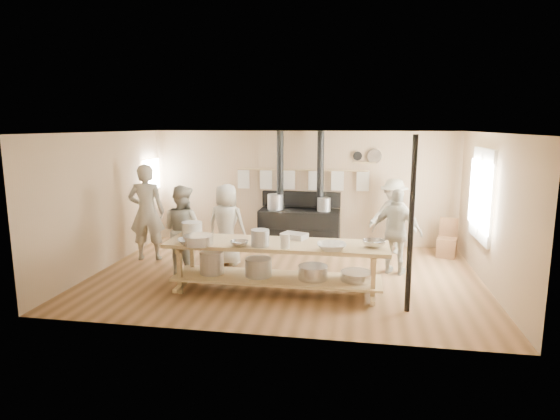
{
  "coord_description": "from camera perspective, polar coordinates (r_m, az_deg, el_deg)",
  "views": [
    {
      "loc": [
        1.28,
        -8.15,
        2.72
      ],
      "look_at": [
        -0.13,
        0.2,
        1.19
      ],
      "focal_mm": 30.0,
      "sensor_mm": 36.0,
      "label": 1
    }
  ],
  "objects": [
    {
      "name": "bowl_steel_a",
      "position": [
        7.38,
        -4.97,
        -4.1
      ],
      "size": [
        0.4,
        0.4,
        0.09
      ],
      "primitive_type": "imported",
      "rotation": [
        0.0,
        0.0,
        0.73
      ],
      "color": "silver",
      "rests_on": "prep_table"
    },
    {
      "name": "deep_bowl_enamel",
      "position": [
        8.28,
        -10.67,
        -2.19
      ],
      "size": [
        0.45,
        0.45,
        0.22
      ],
      "primitive_type": "cylinder",
      "rotation": [
        0.0,
        0.0,
        0.34
      ],
      "color": "white",
      "rests_on": "prep_table"
    },
    {
      "name": "cook_far_left",
      "position": [
        9.86,
        -15.94,
        -0.27
      ],
      "size": [
        0.8,
        0.61,
        1.97
      ],
      "primitive_type": "imported",
      "rotation": [
        0.0,
        0.0,
        3.35
      ],
      "color": "beige",
      "rests_on": "ground"
    },
    {
      "name": "stove",
      "position": [
        10.58,
        2.36,
        -1.74
      ],
      "size": [
        1.9,
        0.75,
        2.6
      ],
      "color": "black",
      "rests_on": "ground"
    },
    {
      "name": "roasting_pan",
      "position": [
        7.86,
        1.76,
        -3.16
      ],
      "size": [
        0.48,
        0.4,
        0.09
      ],
      "primitive_type": "cube",
      "rotation": [
        0.0,
        0.0,
        -0.37
      ],
      "color": "#B2B2B7",
      "rests_on": "prep_table"
    },
    {
      "name": "cook_right",
      "position": [
        8.85,
        14.05,
        -2.61
      ],
      "size": [
        1.01,
        0.68,
        1.59
      ],
      "primitive_type": "imported",
      "rotation": [
        0.0,
        0.0,
        2.8
      ],
      "color": "beige",
      "rests_on": "ground"
    },
    {
      "name": "window_right",
      "position": [
        9.1,
        23.4,
        1.72
      ],
      "size": [
        0.09,
        1.5,
        1.65
      ],
      "color": "beige",
      "rests_on": "ground"
    },
    {
      "name": "bowl_steel_b",
      "position": [
        7.45,
        11.37,
        -4.04
      ],
      "size": [
        0.39,
        0.39,
        0.11
      ],
      "primitive_type": "imported",
      "rotation": [
        0.0,
        0.0,
        3.25
      ],
      "color": "silver",
      "rests_on": "prep_table"
    },
    {
      "name": "bowl_white_a",
      "position": [
        7.63,
        -11.05,
        -3.78
      ],
      "size": [
        0.48,
        0.48,
        0.09
      ],
      "primitive_type": "imported",
      "rotation": [
        0.0,
        0.0,
        0.43
      ],
      "color": "white",
      "rests_on": "prep_table"
    },
    {
      "name": "back_wall_shelf",
      "position": [
        10.61,
        10.6,
        6.23
      ],
      "size": [
        0.63,
        0.14,
        0.32
      ],
      "color": "tan",
      "rests_on": "ground"
    },
    {
      "name": "pitcher",
      "position": [
        7.22,
        0.61,
        -3.8
      ],
      "size": [
        0.19,
        0.19,
        0.23
      ],
      "primitive_type": "cylinder",
      "rotation": [
        0.0,
        0.0,
        -0.34
      ],
      "color": "white",
      "rests_on": "prep_table"
    },
    {
      "name": "left_opening",
      "position": [
        11.25,
        -15.4,
        4.19
      ],
      "size": [
        0.0,
        0.9,
        0.9
      ],
      "color": "white",
      "rests_on": "ground"
    },
    {
      "name": "towel_rail",
      "position": [
        10.69,
        2.63,
        4.06
      ],
      "size": [
        3.0,
        0.04,
        0.47
      ],
      "color": "tan",
      "rests_on": "ground"
    },
    {
      "name": "room_shell",
      "position": [
        8.32,
        0.63,
        2.69
      ],
      "size": [
        7.0,
        7.0,
        7.0
      ],
      "color": "tan",
      "rests_on": "ground"
    },
    {
      "name": "ground",
      "position": [
        8.68,
        0.61,
        -7.98
      ],
      "size": [
        7.0,
        7.0,
        0.0
      ],
      "primitive_type": "plane",
      "color": "brown",
      "rests_on": "ground"
    },
    {
      "name": "chair",
      "position": [
        10.43,
        19.67,
        -4.1
      ],
      "size": [
        0.47,
        0.47,
        0.81
      ],
      "rotation": [
        0.0,
        0.0,
        -0.29
      ],
      "color": "brown",
      "rests_on": "ground"
    },
    {
      "name": "support_post",
      "position": [
        6.99,
        15.69,
        -1.85
      ],
      "size": [
        0.08,
        0.08,
        2.6
      ],
      "primitive_type": "cylinder",
      "color": "black",
      "rests_on": "ground"
    },
    {
      "name": "cook_by_window",
      "position": [
        10.31,
        13.64,
        -0.72
      ],
      "size": [
        1.19,
        0.94,
        1.61
      ],
      "primitive_type": "imported",
      "rotation": [
        0.0,
        0.0,
        -0.38
      ],
      "color": "beige",
      "rests_on": "ground"
    },
    {
      "name": "bowl_white_b",
      "position": [
        7.16,
        6.3,
        -4.48
      ],
      "size": [
        0.5,
        0.5,
        0.11
      ],
      "primitive_type": "imported",
      "rotation": [
        0.0,
        0.0,
        1.71
      ],
      "color": "white",
      "rests_on": "prep_table"
    },
    {
      "name": "bucket_galv",
      "position": [
        7.35,
        -2.44,
        -3.42
      ],
      "size": [
        0.29,
        0.29,
        0.26
      ],
      "primitive_type": "cylinder",
      "rotation": [
        0.0,
        0.0,
        0.02
      ],
      "color": "gray",
      "rests_on": "prep_table"
    },
    {
      "name": "mixing_bowl_large",
      "position": [
        7.57,
        -9.95,
        -3.61
      ],
      "size": [
        0.56,
        0.56,
        0.15
      ],
      "primitive_type": "cylinder",
      "rotation": [
        0.0,
        0.0,
        -0.18
      ],
      "color": "silver",
      "rests_on": "prep_table"
    },
    {
      "name": "prep_table",
      "position": [
        7.68,
        -0.5,
        -6.37
      ],
      "size": [
        3.6,
        0.9,
        0.85
      ],
      "color": "tan",
      "rests_on": "ground"
    },
    {
      "name": "cook_center",
      "position": [
        9.23,
        -6.53,
        -1.78
      ],
      "size": [
        0.85,
        0.62,
        1.61
      ],
      "primitive_type": "imported",
      "rotation": [
        0.0,
        0.0,
        2.99
      ],
      "color": "beige",
      "rests_on": "ground"
    },
    {
      "name": "cook_left",
      "position": [
        8.76,
        -11.75,
        -2.4
      ],
      "size": [
        0.99,
        0.89,
        1.66
      ],
      "primitive_type": "imported",
      "rotation": [
        0.0,
        0.0,
        2.75
      ],
      "color": "beige",
      "rests_on": "ground"
    }
  ]
}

